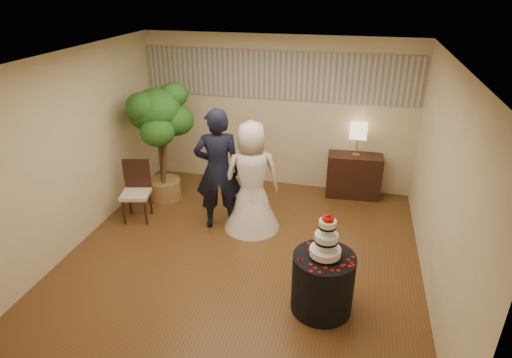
% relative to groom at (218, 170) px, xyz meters
% --- Properties ---
extents(floor, '(5.00, 5.00, 0.00)m').
position_rel_groom_xyz_m(floor, '(0.58, -0.71, -0.99)').
color(floor, brown).
rests_on(floor, ground).
extents(ceiling, '(5.00, 5.00, 0.00)m').
position_rel_groom_xyz_m(ceiling, '(0.58, -0.71, 1.81)').
color(ceiling, white).
rests_on(ceiling, wall_back).
extents(wall_back, '(5.00, 0.06, 2.80)m').
position_rel_groom_xyz_m(wall_back, '(0.58, 1.79, 0.41)').
color(wall_back, beige).
rests_on(wall_back, ground).
extents(wall_front, '(5.00, 0.06, 2.80)m').
position_rel_groom_xyz_m(wall_front, '(0.58, -3.21, 0.41)').
color(wall_front, beige).
rests_on(wall_front, ground).
extents(wall_left, '(0.06, 5.00, 2.80)m').
position_rel_groom_xyz_m(wall_left, '(-1.92, -0.71, 0.41)').
color(wall_left, beige).
rests_on(wall_left, ground).
extents(wall_right, '(0.06, 5.00, 2.80)m').
position_rel_groom_xyz_m(wall_right, '(3.08, -0.71, 0.41)').
color(wall_right, beige).
rests_on(wall_right, ground).
extents(mural_border, '(4.90, 0.02, 0.85)m').
position_rel_groom_xyz_m(mural_border, '(0.58, 1.77, 1.11)').
color(mural_border, '#A29E95').
rests_on(mural_border, wall_back).
extents(groom, '(0.83, 0.67, 1.97)m').
position_rel_groom_xyz_m(groom, '(0.00, 0.00, 0.00)').
color(groom, black).
rests_on(groom, floor).
extents(bride, '(1.14, 1.14, 1.77)m').
position_rel_groom_xyz_m(bride, '(0.52, 0.08, -0.10)').
color(bride, white).
rests_on(bride, floor).
extents(cake_table, '(0.80, 0.80, 0.76)m').
position_rel_groom_xyz_m(cake_table, '(1.79, -1.56, -0.61)').
color(cake_table, black).
rests_on(cake_table, floor).
extents(wedding_cake, '(0.37, 0.37, 0.57)m').
position_rel_groom_xyz_m(wedding_cake, '(1.79, -1.56, 0.06)').
color(wedding_cake, white).
rests_on(wedding_cake, cake_table).
extents(console, '(0.99, 0.49, 0.80)m').
position_rel_groom_xyz_m(console, '(2.06, 1.57, -0.58)').
color(console, black).
rests_on(console, floor).
extents(table_lamp, '(0.29, 0.29, 0.58)m').
position_rel_groom_xyz_m(table_lamp, '(2.06, 1.57, 0.11)').
color(table_lamp, '#D2B48A').
rests_on(table_lamp, console).
extents(ficus_tree, '(1.44, 1.44, 2.14)m').
position_rel_groom_xyz_m(ficus_tree, '(-1.26, 0.66, 0.08)').
color(ficus_tree, '#255E1D').
rests_on(ficus_tree, floor).
extents(side_chair, '(0.55, 0.57, 1.00)m').
position_rel_groom_xyz_m(side_chair, '(-1.38, -0.14, -0.49)').
color(side_chair, black).
rests_on(side_chair, floor).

